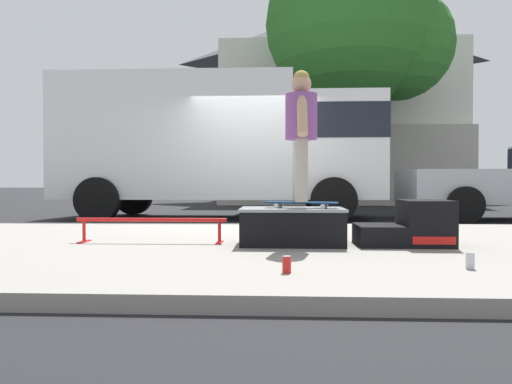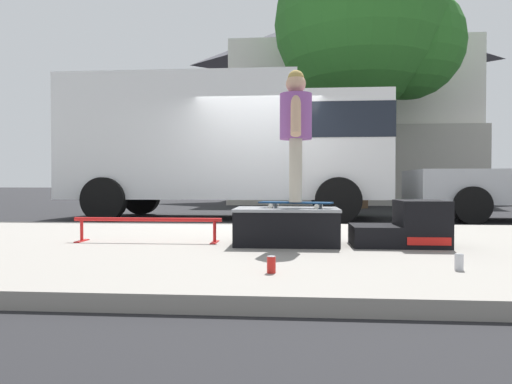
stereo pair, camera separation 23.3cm
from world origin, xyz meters
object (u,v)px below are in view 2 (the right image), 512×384
(kicker_ramp, at_px, (407,227))
(soda_can, at_px, (271,265))
(box_truck, at_px, (228,142))
(soda_can_b, at_px, (459,262))
(skate_box, at_px, (287,225))
(grind_rail, at_px, (147,223))
(street_tree_main, at_px, (370,28))
(skater_kid, at_px, (296,124))
(skateboard, at_px, (296,203))

(kicker_ramp, distance_m, soda_can, 2.11)
(kicker_ramp, height_order, box_truck, box_truck)
(soda_can_b, bearing_deg, soda_can, -170.84)
(skate_box, xyz_separation_m, box_truck, (-1.40, 5.35, 1.37))
(kicker_ramp, relative_size, soda_can, 7.70)
(skate_box, distance_m, grind_rail, 1.57)
(skate_box, height_order, box_truck, box_truck)
(box_truck, bearing_deg, street_tree_main, 50.26)
(skate_box, relative_size, soda_can, 8.84)
(skate_box, distance_m, street_tree_main, 11.48)
(box_truck, bearing_deg, skater_kid, -74.43)
(kicker_ramp, height_order, skateboard, kicker_ramp)
(grind_rail, xyz_separation_m, soda_can, (1.48, -1.71, -0.15))
(kicker_ramp, bearing_deg, skateboard, -179.18)
(skateboard, bearing_deg, box_truck, 105.57)
(skater_kid, bearing_deg, box_truck, 105.57)
(soda_can_b, bearing_deg, box_truck, 112.08)
(grind_rail, bearing_deg, skater_kid, -3.72)
(kicker_ramp, relative_size, grind_rail, 0.57)
(grind_rail, xyz_separation_m, street_tree_main, (3.96, 9.82, 5.26))
(soda_can, relative_size, street_tree_main, 0.01)
(skater_kid, bearing_deg, kicker_ramp, 0.82)
(grind_rail, relative_size, skateboard, 2.10)
(kicker_ramp, height_order, skater_kid, skater_kid)
(soda_can_b, distance_m, box_truck, 7.44)
(skater_kid, bearing_deg, soda_can_b, -47.97)
(skateboard, xyz_separation_m, soda_can, (-0.18, -1.61, -0.39))
(skate_box, xyz_separation_m, street_tree_main, (2.39, 9.92, 5.26))
(kicker_ramp, xyz_separation_m, grind_rail, (-2.83, 0.09, 0.01))
(skate_box, height_order, street_tree_main, street_tree_main)
(soda_can, distance_m, street_tree_main, 12.98)
(soda_can_b, bearing_deg, grind_rail, 152.92)
(soda_can_b, bearing_deg, kicker_ramp, 92.99)
(skater_kid, bearing_deg, grind_rail, 176.28)
(skate_box, xyz_separation_m, skateboard, (0.10, -0.02, 0.24))
(skateboard, relative_size, soda_can, 6.39)
(soda_can, height_order, box_truck, box_truck)
(skateboard, relative_size, box_truck, 0.12)
(soda_can, bearing_deg, skateboard, 83.60)
(skate_box, relative_size, skater_kid, 0.79)
(street_tree_main, bearing_deg, soda_can, -102.12)
(skateboard, bearing_deg, kicker_ramp, 0.82)
(soda_can, relative_size, box_truck, 0.02)
(kicker_ramp, xyz_separation_m, skateboard, (-1.17, -0.02, 0.25))
(street_tree_main, bearing_deg, soda_can_b, -95.34)
(skate_box, relative_size, skateboard, 1.38)
(skateboard, bearing_deg, street_tree_main, 76.97)
(skate_box, xyz_separation_m, soda_can, (-0.08, -1.62, -0.15))
(kicker_ramp, xyz_separation_m, skater_kid, (-1.17, -0.02, 1.09))
(grind_rail, distance_m, box_truck, 5.44)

